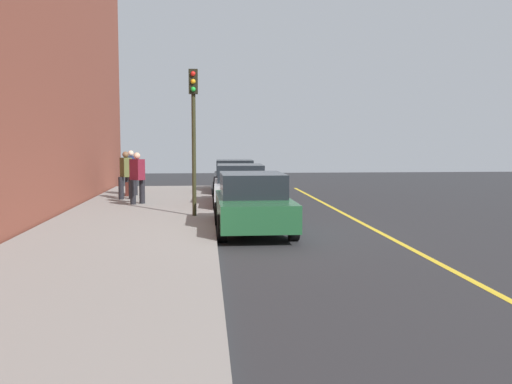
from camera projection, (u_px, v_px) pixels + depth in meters
name	position (u px, v px, depth m)	size (l,w,h in m)	color
ground_plane	(255.00, 233.00, 14.53)	(56.00, 56.00, 0.00)	#28282B
sidewalk	(123.00, 232.00, 14.24)	(28.00, 4.60, 0.15)	gray
lane_stripe_centre	(378.00, 232.00, 14.80)	(28.00, 0.14, 0.01)	gold
parked_car_black	(235.00, 177.00, 25.47)	(4.25, 1.98, 1.51)	black
parked_car_silver	(240.00, 186.00, 20.25)	(4.19, 1.97, 1.51)	black
parked_car_green	(253.00, 203.00, 14.73)	(4.37, 1.93, 1.51)	black
pedestrian_navy_coat	(131.00, 171.00, 23.30)	(0.58, 0.53, 1.81)	black
pedestrian_olive_coat	(126.00, 174.00, 21.62)	(0.57, 0.55, 1.80)	black
pedestrian_burgundy_coat	(137.00, 177.00, 19.94)	(0.56, 0.56, 1.80)	black
traffic_light_pole	(194.00, 117.00, 16.61)	(0.35, 0.26, 4.25)	#2D2D19
rolling_suitcase	(129.00, 189.00, 22.90)	(0.34, 0.22, 0.91)	#471E19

